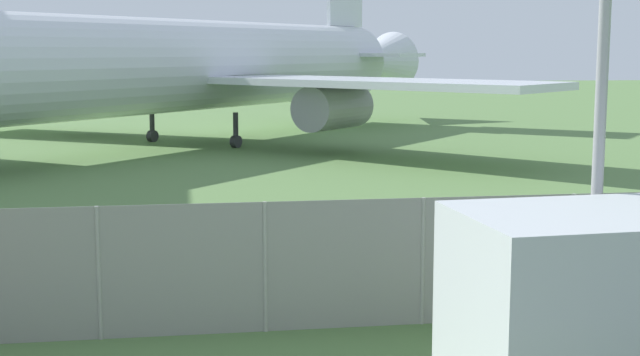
% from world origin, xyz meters
% --- Properties ---
extents(perimeter_fence, '(56.07, 0.07, 2.08)m').
position_xyz_m(perimeter_fence, '(-0.00, 9.70, 1.04)').
color(perimeter_fence, gray).
rests_on(perimeter_fence, ground).
extents(airplane, '(31.25, 35.74, 12.14)m').
position_xyz_m(airplane, '(-1.60, 37.33, 3.66)').
color(airplane, silver).
rests_on(airplane, ground).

